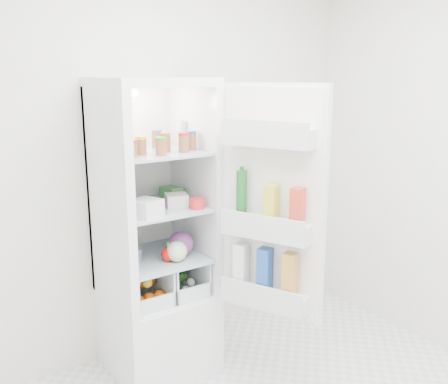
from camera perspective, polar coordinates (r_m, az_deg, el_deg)
room_walls at (r=2.04m, az=12.44°, el=6.71°), size 3.02×3.02×2.61m
refrigerator at (r=3.14m, az=-8.11°, el=-8.34°), size 0.60×0.60×1.80m
shelf_low at (r=3.06m, az=-7.62°, el=-7.40°), size 0.49×0.53×0.01m
shelf_mid at (r=2.97m, az=-7.81°, el=-1.79°), size 0.49×0.53×0.02m
shelf_top at (r=2.90m, az=-8.01°, el=4.51°), size 0.49×0.53×0.02m
crisper_left at (r=3.06m, az=-9.62°, el=-10.10°), size 0.23×0.46×0.22m
crisper_right at (r=3.16m, az=-5.56°, el=-9.19°), size 0.23×0.46×0.22m
condiment_jars at (r=2.84m, az=-7.69°, el=5.36°), size 0.46×0.34×0.08m
squeeze_bottle at (r=3.04m, az=-4.92°, el=6.65°), size 0.05×0.05×0.16m
tub_white at (r=2.76m, az=-8.92°, el=-1.82°), size 0.19×0.19×0.09m
tub_cream at (r=2.96m, az=-5.45°, el=-0.92°), size 0.16×0.16×0.07m
tin_red at (r=2.89m, az=-3.08°, el=-1.31°), size 0.10×0.10×0.06m
foil_tray at (r=2.93m, az=-9.38°, el=-1.48°), size 0.17×0.13×0.04m
tub_green at (r=3.14m, az=-6.05°, el=-0.10°), size 0.11×0.14×0.07m
red_cabbage at (r=3.02m, az=-4.98°, el=-5.92°), size 0.15×0.15×0.15m
bell_pepper at (r=2.96m, az=-6.37°, el=-7.07°), size 0.09×0.09×0.09m
mushroom_bowl at (r=3.01m, az=-10.78°, el=-7.01°), size 0.20×0.20×0.07m
salad_bag at (r=2.95m, az=-5.43°, el=-6.78°), size 0.12×0.12×0.12m
citrus_pile at (r=3.02m, az=-9.17°, el=-10.76°), size 0.20×0.24×0.16m
veg_pile at (r=3.18m, az=-5.44°, el=-9.97°), size 0.16×0.30×0.10m
fridge_door at (r=2.74m, az=5.38°, el=-2.06°), size 0.38×0.57×1.30m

